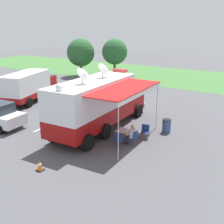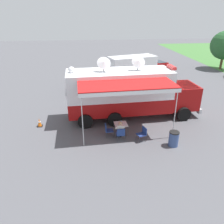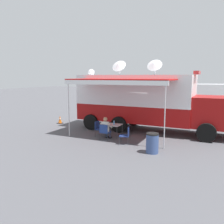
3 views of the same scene
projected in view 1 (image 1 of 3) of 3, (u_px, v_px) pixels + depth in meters
name	position (u px, v px, depth m)	size (l,w,h in m)	color
ground_plane	(93.00, 132.00, 19.00)	(100.00, 100.00, 0.00)	#515156
grass_verge	(194.00, 79.00, 37.02)	(80.00, 14.00, 0.01)	#427538
lot_stripe	(57.00, 122.00, 21.03)	(0.12, 4.80, 0.01)	silver
command_truck	(99.00, 102.00, 19.02)	(5.20, 9.59, 4.53)	#9E0F0F
folding_table	(123.00, 131.00, 17.36)	(0.84, 0.84, 0.73)	silver
water_bottle	(123.00, 129.00, 17.33)	(0.07, 0.07, 0.22)	#4C99D8
folding_chair_at_table	(134.00, 137.00, 16.90)	(0.50, 0.50, 0.87)	navy
folding_chair_beside_table	(119.00, 139.00, 16.62)	(0.50, 0.50, 0.87)	navy
folding_chair_spare_by_truck	(145.00, 130.00, 17.92)	(0.60, 0.60, 0.87)	navy
seated_responder	(131.00, 134.00, 16.94)	(0.67, 0.57, 1.25)	silver
trash_bin	(166.00, 126.00, 18.87)	(0.57, 0.57, 0.91)	#384C7F
traffic_cone	(40.00, 165.00, 14.03)	(0.36, 0.36, 0.58)	black
support_truck	(29.00, 86.00, 26.21)	(3.86, 7.10, 2.70)	white
tree_far_left	(81.00, 53.00, 37.88)	(3.68, 3.68, 4.98)	brown
tree_left_of_centre	(115.00, 52.00, 36.45)	(3.26, 3.26, 5.02)	brown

